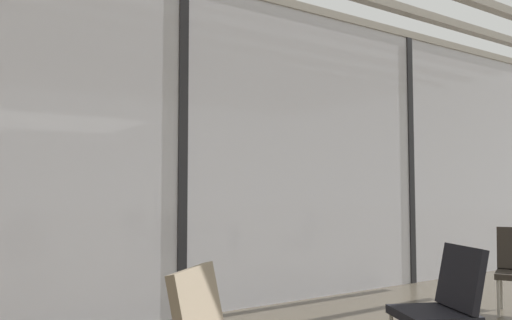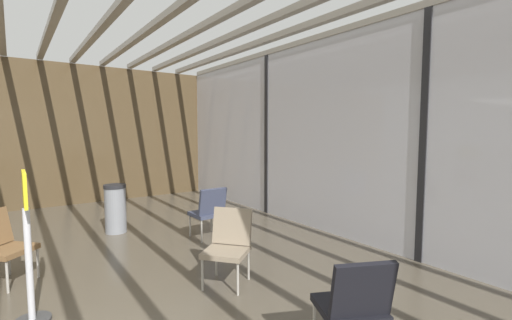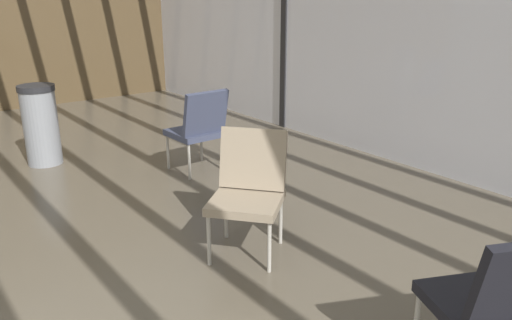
% 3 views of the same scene
% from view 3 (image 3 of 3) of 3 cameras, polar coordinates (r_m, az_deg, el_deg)
% --- Properties ---
extents(lounge_chair_2, '(0.68, 0.66, 0.87)m').
position_cam_3_polar(lounge_chair_2, '(2.60, 25.55, -13.89)').
color(lounge_chair_2, black).
rests_on(lounge_chair_2, ground).
extents(lounge_chair_3, '(0.54, 0.49, 0.87)m').
position_cam_3_polar(lounge_chair_3, '(5.22, -6.34, 3.80)').
color(lounge_chair_3, '#33384C').
rests_on(lounge_chair_3, ground).
extents(lounge_chair_7, '(0.70, 0.71, 0.87)m').
position_cam_3_polar(lounge_chair_7, '(3.62, -0.79, -2.82)').
color(lounge_chair_7, '#7F705B').
rests_on(lounge_chair_7, ground).
extents(trash_bin, '(0.38, 0.38, 0.86)m').
position_cam_3_polar(trash_bin, '(5.93, -22.87, 3.63)').
color(trash_bin, slate).
rests_on(trash_bin, ground).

